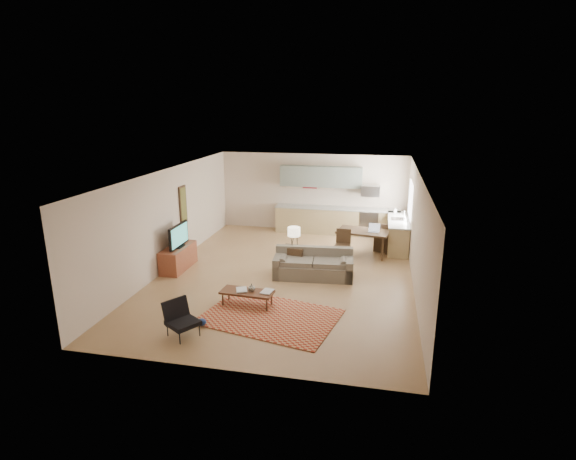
% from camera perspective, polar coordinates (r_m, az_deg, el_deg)
% --- Properties ---
extents(room, '(9.00, 9.00, 9.00)m').
position_cam_1_polar(room, '(11.48, -0.31, 0.56)').
color(room, '#987249').
rests_on(room, ground).
extents(kitchen_counter_back, '(4.26, 0.64, 0.92)m').
position_cam_1_polar(kitchen_counter_back, '(15.58, 6.19, 1.18)').
color(kitchen_counter_back, tan).
rests_on(kitchen_counter_back, ground).
extents(kitchen_counter_right, '(0.64, 2.26, 0.92)m').
position_cam_1_polar(kitchen_counter_right, '(14.38, 13.77, -0.43)').
color(kitchen_counter_right, tan).
rests_on(kitchen_counter_right, ground).
extents(kitchen_range, '(0.62, 0.62, 0.90)m').
position_cam_1_polar(kitchen_range, '(15.52, 10.23, 0.92)').
color(kitchen_range, '#A5A8AD').
rests_on(kitchen_range, ground).
extents(kitchen_microwave, '(0.62, 0.40, 0.35)m').
position_cam_1_polar(kitchen_microwave, '(15.29, 10.44, 4.93)').
color(kitchen_microwave, '#A5A8AD').
rests_on(kitchen_microwave, room).
extents(upper_cabinets, '(2.80, 0.34, 0.70)m').
position_cam_1_polar(upper_cabinets, '(15.48, 4.19, 6.78)').
color(upper_cabinets, gray).
rests_on(upper_cabinets, room).
extents(window_right, '(0.02, 1.40, 1.05)m').
position_cam_1_polar(window_right, '(14.14, 15.27, 3.75)').
color(window_right, white).
rests_on(window_right, room).
extents(wall_art_left, '(0.06, 0.42, 1.10)m').
position_cam_1_polar(wall_art_left, '(13.28, -13.16, 3.13)').
color(wall_art_left, olive).
rests_on(wall_art_left, room).
extents(triptych, '(1.70, 0.04, 0.50)m').
position_cam_1_polar(triptych, '(15.71, 2.79, 6.20)').
color(triptych, beige).
rests_on(triptych, room).
extents(rug, '(3.10, 2.45, 0.02)m').
position_cam_1_polar(rug, '(9.70, -2.31, -10.93)').
color(rug, maroon).
rests_on(rug, floor).
extents(sofa, '(2.19, 1.10, 0.74)m').
position_cam_1_polar(sofa, '(11.65, 3.24, -4.31)').
color(sofa, '#655D4F').
rests_on(sofa, floor).
extents(coffee_table, '(1.21, 0.55, 0.36)m').
position_cam_1_polar(coffee_table, '(10.16, -5.21, -8.64)').
color(coffee_table, '#462615').
rests_on(coffee_table, floor).
extents(book_a, '(0.45, 0.48, 0.03)m').
position_cam_1_polar(book_a, '(10.12, -6.58, -7.60)').
color(book_a, maroon).
rests_on(book_a, coffee_table).
extents(book_b, '(0.34, 0.39, 0.02)m').
position_cam_1_polar(book_b, '(10.05, -3.28, -7.70)').
color(book_b, navy).
rests_on(book_b, coffee_table).
extents(vase, '(0.24, 0.24, 0.17)m').
position_cam_1_polar(vase, '(10.06, -4.65, -7.27)').
color(vase, black).
rests_on(vase, coffee_table).
extents(armchair, '(0.85, 0.85, 0.70)m').
position_cam_1_polar(armchair, '(9.05, -13.22, -11.01)').
color(armchair, black).
rests_on(armchair, floor).
extents(tv_credenza, '(0.52, 1.36, 0.63)m').
position_cam_1_polar(tv_credenza, '(12.61, -13.76, -3.43)').
color(tv_credenza, brown).
rests_on(tv_credenza, floor).
extents(tv, '(0.10, 1.05, 0.63)m').
position_cam_1_polar(tv, '(12.40, -13.73, -0.70)').
color(tv, black).
rests_on(tv, tv_credenza).
extents(console_table, '(0.64, 0.47, 0.69)m').
position_cam_1_polar(console_table, '(12.07, 0.75, -3.67)').
color(console_table, '#322215').
rests_on(console_table, floor).
extents(table_lamp, '(0.38, 0.38, 0.55)m').
position_cam_1_polar(table_lamp, '(11.88, 0.76, -0.84)').
color(table_lamp, beige).
rests_on(table_lamp, console_table).
extents(dining_table, '(1.62, 1.11, 0.76)m').
position_cam_1_polar(dining_table, '(13.50, 9.48, -1.61)').
color(dining_table, '#322215').
rests_on(dining_table, floor).
extents(dining_chair_near, '(0.45, 0.47, 0.89)m').
position_cam_1_polar(dining_chair_near, '(12.98, 6.92, -1.92)').
color(dining_chair_near, '#322215').
rests_on(dining_chair_near, floor).
extents(dining_chair_far, '(0.50, 0.51, 0.89)m').
position_cam_1_polar(dining_chair_far, '(14.00, 11.87, -0.81)').
color(dining_chair_far, '#322215').
rests_on(dining_chair_far, floor).
extents(laptop, '(0.35, 0.28, 0.24)m').
position_cam_1_polar(laptop, '(13.26, 10.84, 0.24)').
color(laptop, '#A5A8AD').
rests_on(laptop, dining_table).
extents(soap_bottle, '(0.11, 0.12, 0.19)m').
position_cam_1_polar(soap_bottle, '(15.00, 13.45, 2.45)').
color(soap_bottle, beige).
rests_on(soap_bottle, kitchen_counter_right).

